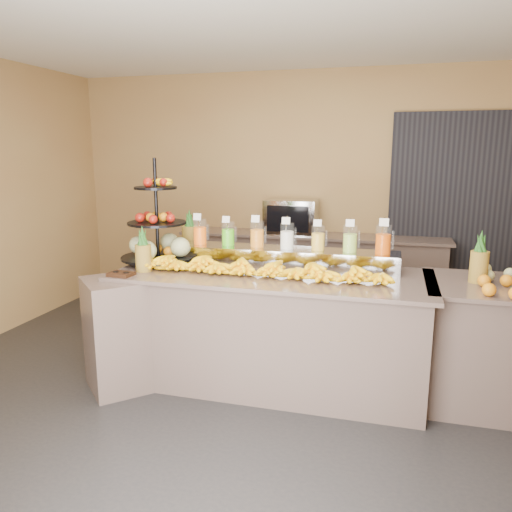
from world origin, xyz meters
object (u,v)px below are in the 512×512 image
at_px(banana_heap, 258,266).
at_px(oven_warmer, 291,217).
at_px(condiment_caddy, 121,274).
at_px(right_fruit_pile, 503,279).
at_px(pitcher_tray, 287,257).
at_px(fruit_stand, 162,237).

distance_m(banana_heap, oven_warmer, 2.04).
bearing_deg(condiment_caddy, right_fruit_pile, 7.75).
xyz_separation_m(pitcher_tray, condiment_caddy, (-1.17, -0.68, -0.06)).
height_order(pitcher_tray, oven_warmer, oven_warmer).
distance_m(fruit_stand, oven_warmer, 2.00).
height_order(pitcher_tray, fruit_stand, fruit_stand).
bearing_deg(condiment_caddy, banana_heap, 17.10).
height_order(fruit_stand, right_fruit_pile, fruit_stand).
distance_m(banana_heap, fruit_stand, 0.93).
xyz_separation_m(banana_heap, oven_warmer, (-0.14, 2.03, 0.13)).
height_order(banana_heap, right_fruit_pile, right_fruit_pile).
bearing_deg(fruit_stand, oven_warmer, 64.63).
relative_size(pitcher_tray, condiment_caddy, 10.03).
distance_m(pitcher_tray, fruit_stand, 1.08).
height_order(right_fruit_pile, oven_warmer, oven_warmer).
distance_m(right_fruit_pile, oven_warmer, 2.75).
bearing_deg(pitcher_tray, right_fruit_pile, -10.43).
xyz_separation_m(fruit_stand, oven_warmer, (0.76, 1.85, -0.03)).
xyz_separation_m(pitcher_tray, right_fruit_pile, (1.62, -0.30, -0.00)).
bearing_deg(oven_warmer, right_fruit_pile, -46.16).
distance_m(condiment_caddy, oven_warmer, 2.51).
distance_m(banana_heap, condiment_caddy, 1.07).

